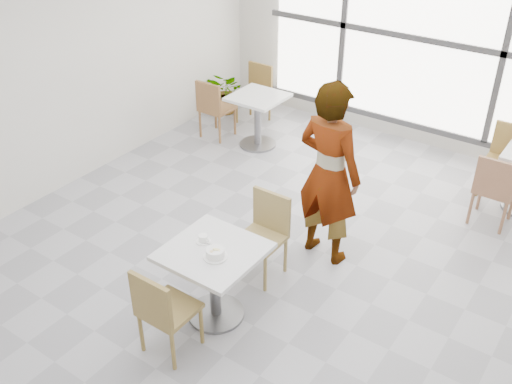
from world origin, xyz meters
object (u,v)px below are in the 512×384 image
Objects in this scene: main_table at (214,270)px; bg_table_left at (258,114)px; chair_near at (162,308)px; chair_far at (265,229)px; coffee_cup at (203,239)px; plant_left at (227,92)px; oatmeal_bowl at (215,253)px; bg_chair_right_far at (506,155)px; bg_chair_left_near at (213,106)px; person at (329,174)px; bg_chair_right_near at (495,187)px; bg_chair_left_far at (256,89)px.

bg_table_left is at bearing 118.62° from main_table.
chair_near and chair_far have the same top height.
coffee_cup reaches higher than plant_left.
plant_left is (-2.79, 3.77, -0.45)m from oatmeal_bowl.
bg_chair_right_far is at bearing 69.57° from oatmeal_bowl.
bg_chair_left_near reaches higher than plant_left.
coffee_cup is at bearing -113.92° from bg_chair_right_far.
bg_table_left is at bearing 116.86° from coffee_cup.
oatmeal_bowl is (0.14, 0.54, 0.29)m from chair_near.
person is 2.56× the size of bg_table_left.
person is (0.48, 1.35, 0.18)m from coffee_cup.
plant_left is at bearing -10.35° from bg_chair_right_near.
oatmeal_bowl is at bearing -26.45° from coffee_cup.
bg_chair_right_near is (1.52, 2.98, -0.29)m from oatmeal_bowl.
coffee_cup is at bearing 127.51° from bg_chair_left_near.
bg_chair_right_far is at bearing 68.17° from main_table.
main_table is 0.30m from coffee_cup.
oatmeal_bowl is at bearing -110.43° from bg_chair_right_far.
chair_far is at bearing 138.12° from bg_chair_left_near.
oatmeal_bowl is 0.11× the size of person.
main_table is at bearing 128.84° from bg_chair_left_near.
bg_chair_left_far reaches higher than coffee_cup.
bg_chair_right_near is (1.74, 2.87, -0.28)m from coffee_cup.
chair_far is 4.14× the size of oatmeal_bowl.
main_table is 0.92× the size of chair_near.
bg_chair_left_far is at bearing 120.65° from oatmeal_bowl.
bg_chair_right_far is (3.16, 0.69, 0.01)m from bg_table_left.
chair_near and bg_chair_left_far have the same top height.
person is at bearing -39.51° from bg_table_left.
bg_chair_right_far is (3.81, 0.86, 0.00)m from bg_chair_left_near.
chair_near is 4.14× the size of oatmeal_bowl.
oatmeal_bowl is 0.24× the size of bg_chair_left_near.
oatmeal_bowl is at bearing -60.77° from bg_table_left.
person reaches higher than bg_chair_left_far.
main_table is 1.07× the size of bg_table_left.
chair_far is at bearing -117.04° from bg_chair_right_far.
bg_chair_left_far is at bearing -36.67° from person.
bg_chair_right_near is at bearing -115.30° from chair_near.
chair_near is (-0.06, -0.60, -0.02)m from main_table.
bg_chair_right_far is (1.42, 3.80, -0.29)m from oatmeal_bowl.
chair_near is at bearing -83.05° from coffee_cup.
bg_chair_left_near reaches higher than coffee_cup.
chair_near and bg_chair_left_near have the same top height.
bg_chair_left_near is 0.88m from bg_chair_left_far.
bg_chair_right_near reaches higher than oatmeal_bowl.
bg_table_left is at bearing -33.18° from person.
coffee_cup is 3.37m from bg_chair_right_near.
bg_table_left is at bearing -2.30° from bg_chair_right_near.
bg_chair_right_near is at bearing 62.99° from oatmeal_bowl.
person reaches higher than main_table.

